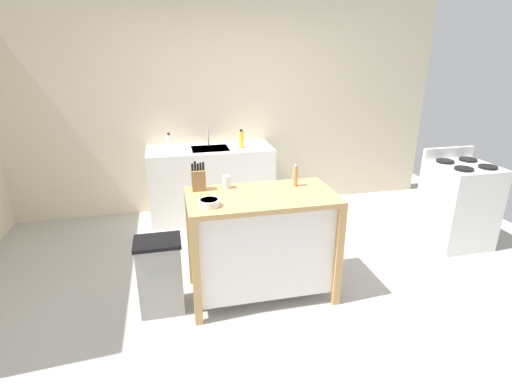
% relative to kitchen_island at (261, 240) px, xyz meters
% --- Properties ---
extents(ground_plane, '(6.48, 6.48, 0.00)m').
position_rel_kitchen_island_xyz_m(ground_plane, '(0.09, -0.01, -0.51)').
color(ground_plane, '#ADA8A0').
rests_on(ground_plane, ground).
extents(wall_back, '(5.48, 0.10, 2.60)m').
position_rel_kitchen_island_xyz_m(wall_back, '(0.09, 2.12, 0.79)').
color(wall_back, beige).
rests_on(wall_back, ground).
extents(kitchen_island, '(1.20, 0.64, 0.92)m').
position_rel_kitchen_island_xyz_m(kitchen_island, '(0.00, 0.00, 0.00)').
color(kitchen_island, tan).
rests_on(kitchen_island, ground).
extents(knife_block, '(0.11, 0.09, 0.25)m').
position_rel_kitchen_island_xyz_m(knife_block, '(-0.48, 0.22, 0.50)').
color(knife_block, olive).
rests_on(knife_block, kitchen_island).
extents(bowl_stoneware_deep, '(0.16, 0.16, 0.05)m').
position_rel_kitchen_island_xyz_m(bowl_stoneware_deep, '(-0.43, -0.15, 0.43)').
color(bowl_stoneware_deep, silver).
rests_on(bowl_stoneware_deep, kitchen_island).
extents(drinking_cup, '(0.07, 0.07, 0.11)m').
position_rel_kitchen_island_xyz_m(drinking_cup, '(-0.25, 0.22, 0.46)').
color(drinking_cup, silver).
rests_on(drinking_cup, kitchen_island).
extents(pepper_grinder, '(0.04, 0.04, 0.19)m').
position_rel_kitchen_island_xyz_m(pepper_grinder, '(0.32, 0.14, 0.49)').
color(pepper_grinder, tan).
rests_on(pepper_grinder, kitchen_island).
extents(trash_bin, '(0.36, 0.28, 0.63)m').
position_rel_kitchen_island_xyz_m(trash_bin, '(-0.84, -0.05, -0.19)').
color(trash_bin, gray).
rests_on(trash_bin, ground).
extents(sink_counter, '(1.50, 0.60, 0.88)m').
position_rel_kitchen_island_xyz_m(sink_counter, '(-0.21, 1.77, -0.07)').
color(sink_counter, white).
rests_on(sink_counter, ground).
extents(sink_faucet, '(0.02, 0.02, 0.22)m').
position_rel_kitchen_island_xyz_m(sink_faucet, '(-0.21, 1.91, 0.48)').
color(sink_faucet, '#B7BCC1').
rests_on(sink_faucet, sink_counter).
extents(bottle_dish_soap, '(0.06, 0.06, 0.22)m').
position_rel_kitchen_island_xyz_m(bottle_dish_soap, '(0.16, 1.70, 0.47)').
color(bottle_dish_soap, yellow).
rests_on(bottle_dish_soap, sink_counter).
extents(bottle_spray_cleaner, '(0.05, 0.05, 0.21)m').
position_rel_kitchen_island_xyz_m(bottle_spray_cleaner, '(-0.68, 1.75, 0.47)').
color(bottle_spray_cleaner, white).
rests_on(bottle_spray_cleaner, sink_counter).
extents(stove, '(0.60, 0.60, 1.00)m').
position_rel_kitchen_island_xyz_m(stove, '(2.28, 0.46, -0.06)').
color(stove, silver).
rests_on(stove, ground).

